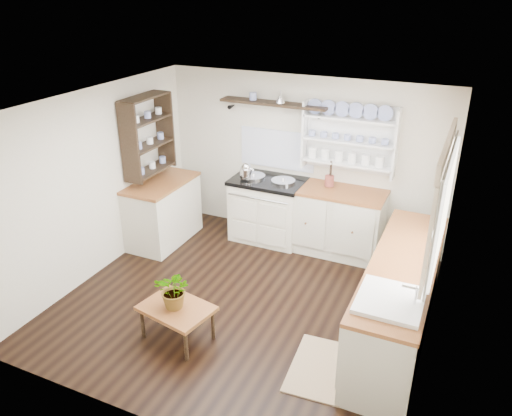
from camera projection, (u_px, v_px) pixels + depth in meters
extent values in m
cube|color=black|center=(245.00, 301.00, 5.83)|extent=(4.00, 3.80, 0.01)
cube|color=beige|center=(303.00, 159.00, 6.92)|extent=(4.00, 0.02, 2.30)
cube|color=beige|center=(439.00, 250.00, 4.60)|extent=(0.02, 3.80, 2.30)
cube|color=beige|center=(96.00, 184.00, 6.10)|extent=(0.02, 3.80, 2.30)
cube|color=white|center=(243.00, 106.00, 4.87)|extent=(4.00, 3.80, 0.01)
cube|color=white|center=(442.00, 209.00, 4.59)|extent=(0.04, 1.40, 1.00)
cube|color=white|center=(440.00, 208.00, 4.60)|extent=(0.02, 1.50, 1.10)
cube|color=beige|center=(447.00, 148.00, 4.37)|extent=(0.04, 1.55, 0.18)
cube|color=silver|center=(268.00, 211.00, 7.09)|extent=(0.97, 0.63, 0.85)
cube|color=black|center=(268.00, 181.00, 6.90)|extent=(1.01, 0.67, 0.05)
cylinder|color=silver|center=(253.00, 176.00, 6.97)|extent=(0.33, 0.33, 0.03)
cylinder|color=silver|center=(283.00, 181.00, 6.80)|extent=(0.33, 0.33, 0.03)
cylinder|color=silver|center=(258.00, 199.00, 6.66)|extent=(0.87, 0.02, 0.02)
cube|color=beige|center=(335.00, 222.00, 6.74)|extent=(1.25, 0.60, 0.88)
cube|color=brown|center=(338.00, 192.00, 6.56)|extent=(1.27, 0.63, 0.04)
cube|color=beige|center=(399.00, 300.00, 5.09)|extent=(0.60, 2.40, 0.88)
cube|color=brown|center=(404.00, 263.00, 4.91)|extent=(0.62, 2.43, 0.04)
cube|color=white|center=(388.00, 312.00, 4.32)|extent=(0.55, 0.60, 0.28)
cylinder|color=silver|center=(415.00, 298.00, 4.16)|extent=(0.02, 0.02, 0.22)
cube|color=beige|center=(163.00, 212.00, 7.03)|extent=(0.60, 1.10, 0.88)
cube|color=brown|center=(161.00, 183.00, 6.84)|extent=(0.62, 1.13, 0.04)
cube|color=white|center=(351.00, 137.00, 6.50)|extent=(1.20, 0.03, 0.90)
cube|color=white|center=(349.00, 139.00, 6.42)|extent=(1.20, 0.22, 0.02)
cylinder|color=navy|center=(351.00, 118.00, 6.32)|extent=(0.20, 0.02, 0.20)
cube|color=black|center=(273.00, 103.00, 6.64)|extent=(1.50, 0.24, 0.04)
cone|color=black|center=(232.00, 106.00, 6.99)|extent=(0.06, 0.20, 0.06)
cone|color=black|center=(321.00, 115.00, 6.50)|extent=(0.06, 0.20, 0.06)
cube|color=black|center=(148.00, 135.00, 6.62)|extent=(0.28, 0.80, 1.05)
cylinder|color=brown|center=(329.00, 181.00, 6.64)|extent=(0.12, 0.12, 0.14)
cube|color=brown|center=(176.00, 308.00, 5.09)|extent=(0.80, 0.64, 0.04)
cylinder|color=black|center=(143.00, 323.00, 5.18)|extent=(0.04, 0.04, 0.35)
cylinder|color=black|center=(170.00, 304.00, 5.48)|extent=(0.04, 0.04, 0.35)
cylinder|color=black|center=(186.00, 346.00, 4.85)|extent=(0.04, 0.04, 0.35)
cylinder|color=black|center=(213.00, 324.00, 5.16)|extent=(0.04, 0.04, 0.35)
imported|color=#3F7233|center=(175.00, 290.00, 4.99)|extent=(0.39, 0.34, 0.41)
cube|color=#927555|center=(320.00, 368.00, 4.81)|extent=(0.61, 0.89, 0.02)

